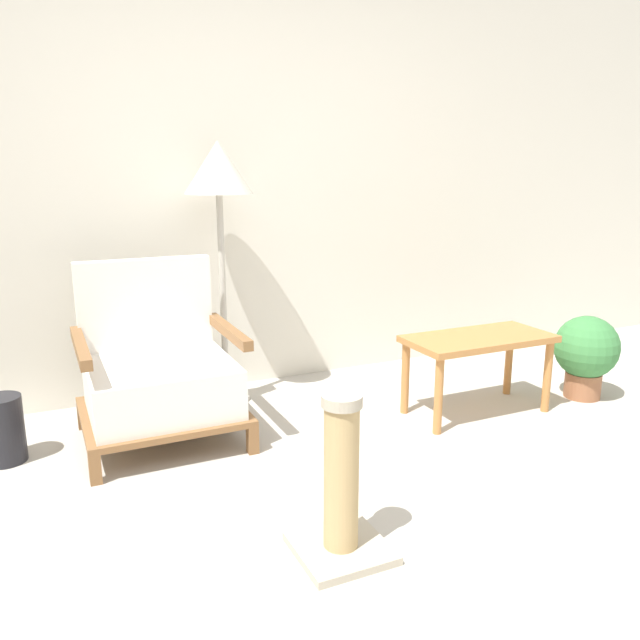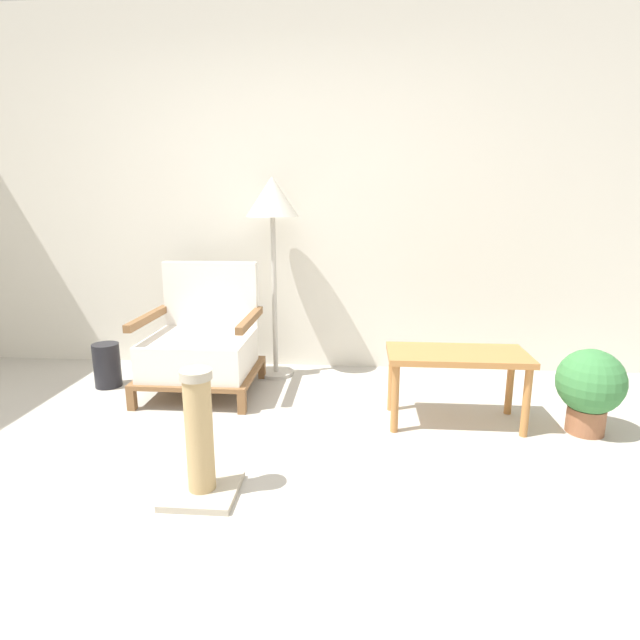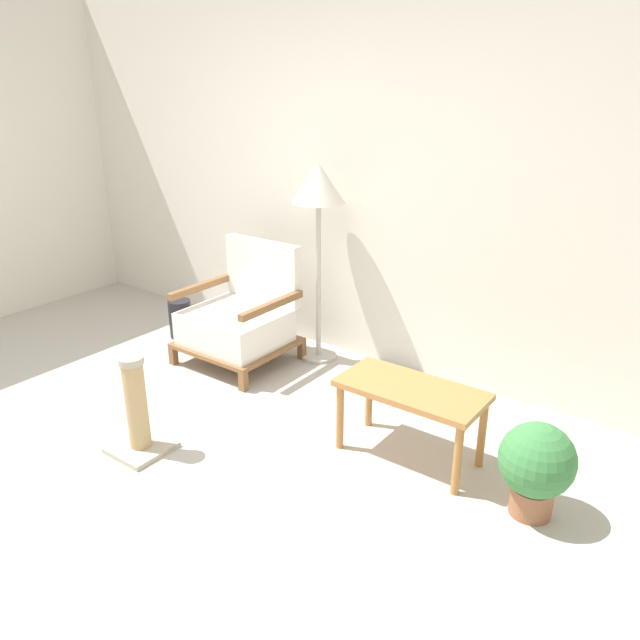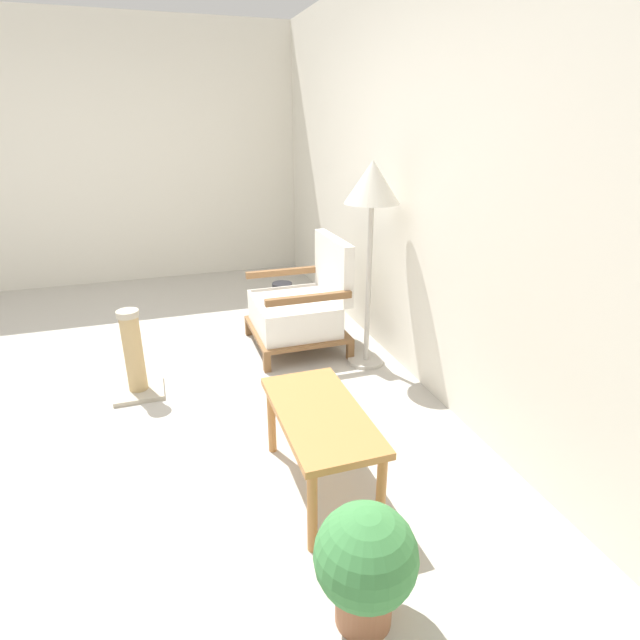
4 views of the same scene
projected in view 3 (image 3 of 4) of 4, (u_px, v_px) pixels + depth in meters
name	position (u px, v px, depth m)	size (l,w,h in m)	color
ground_plane	(102.00, 484.00, 3.30)	(14.00, 14.00, 0.00)	#B7B2A8
wall_back	(344.00, 175.00, 4.47)	(8.00, 0.06, 2.70)	silver
armchair	(240.00, 318.00, 4.62)	(0.76, 0.70, 0.87)	brown
floor_lamp	(318.00, 195.00, 4.33)	(0.37, 0.37, 1.47)	#B7B2A8
coffee_table	(411.00, 398.00, 3.41)	(0.80, 0.39, 0.44)	#B2753D
vase	(180.00, 319.00, 5.10)	(0.18, 0.18, 0.31)	black
potted_plant	(536.00, 465.00, 2.98)	(0.37, 0.37, 0.49)	#935B3D
scratching_post	(137.00, 414.00, 3.51)	(0.32, 0.32, 0.59)	#B2A893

